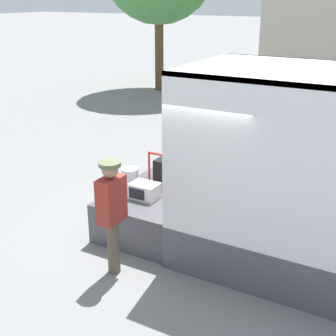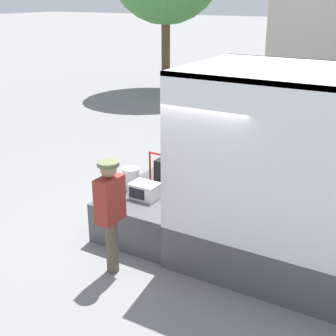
# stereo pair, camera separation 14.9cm
# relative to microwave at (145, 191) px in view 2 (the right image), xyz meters

# --- Properties ---
(ground_plane) EXTENTS (160.00, 160.00, 0.00)m
(ground_plane) POSITION_rel_microwave_xyz_m (0.78, 0.35, -0.81)
(ground_plane) COLOR gray
(tailgate_deck) EXTENTS (1.44, 2.09, 0.68)m
(tailgate_deck) POSITION_rel_microwave_xyz_m (0.06, 0.35, -0.47)
(tailgate_deck) COLOR #4C4C51
(tailgate_deck) RESTS_ON ground
(microwave) EXTENTS (0.46, 0.35, 0.26)m
(microwave) POSITION_rel_microwave_xyz_m (0.00, 0.00, 0.00)
(microwave) COLOR white
(microwave) RESTS_ON tailgate_deck
(portable_generator) EXTENTS (0.70, 0.54, 0.61)m
(portable_generator) POSITION_rel_microwave_xyz_m (0.09, 0.82, 0.10)
(portable_generator) COLOR black
(portable_generator) RESTS_ON tailgate_deck
(orange_bucket) EXTENTS (0.30, 0.30, 0.35)m
(orange_bucket) POSITION_rel_microwave_xyz_m (-0.47, 0.28, 0.04)
(orange_bucket) COLOR silver
(orange_bucket) RESTS_ON tailgate_deck
(worker_person) EXTENTS (0.31, 0.44, 1.72)m
(worker_person) POSITION_rel_microwave_xyz_m (0.21, -1.19, 0.25)
(worker_person) COLOR brown
(worker_person) RESTS_ON ground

